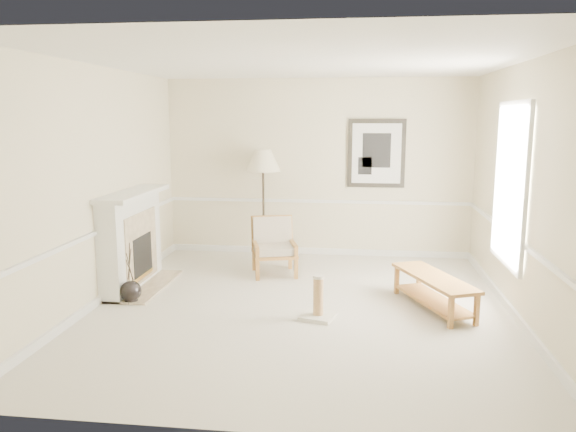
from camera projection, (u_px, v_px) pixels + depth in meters
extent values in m
plane|color=silver|center=(300.00, 308.00, 6.79)|extent=(5.50, 5.50, 0.00)
cube|color=beige|center=(318.00, 168.00, 9.23)|extent=(5.00, 0.04, 2.90)
cube|color=beige|center=(260.00, 240.00, 3.85)|extent=(5.00, 0.04, 2.90)
cube|color=beige|center=(97.00, 186.00, 6.85)|extent=(0.04, 5.50, 2.90)
cube|color=beige|center=(524.00, 193.00, 6.23)|extent=(0.04, 5.50, 2.90)
cube|color=white|center=(301.00, 61.00, 6.29)|extent=(5.00, 5.50, 0.04)
cube|color=white|center=(317.00, 251.00, 9.45)|extent=(4.95, 0.04, 0.10)
cube|color=white|center=(317.00, 201.00, 9.30)|extent=(4.95, 0.04, 0.05)
cube|color=white|center=(511.00, 184.00, 6.62)|extent=(0.03, 1.20, 1.80)
cube|color=white|center=(510.00, 184.00, 6.62)|extent=(0.05, 1.34, 1.94)
cube|color=black|center=(376.00, 153.00, 9.04)|extent=(0.92, 0.04, 1.10)
cube|color=white|center=(376.00, 154.00, 9.01)|extent=(0.78, 0.01, 0.96)
cube|color=black|center=(377.00, 150.00, 9.00)|extent=(0.45, 0.01, 0.55)
cube|color=white|center=(131.00, 242.00, 7.56)|extent=(0.28, 1.50, 1.25)
cube|color=white|center=(132.00, 194.00, 7.44)|extent=(0.46, 1.64, 0.06)
cube|color=#C6B28E|center=(142.00, 247.00, 7.55)|extent=(0.02, 1.05, 0.95)
cube|color=black|center=(143.00, 257.00, 7.58)|extent=(0.02, 0.62, 0.58)
cube|color=gold|center=(144.00, 275.00, 7.62)|extent=(0.01, 0.66, 0.05)
cube|color=#C6B28E|center=(144.00, 286.00, 7.65)|extent=(0.60, 1.50, 0.03)
sphere|color=black|center=(131.00, 291.00, 6.96)|extent=(0.26, 0.26, 0.26)
cylinder|color=black|center=(131.00, 300.00, 6.98)|extent=(0.17, 0.17, 0.08)
cylinder|color=black|center=(129.00, 264.00, 6.90)|extent=(0.10, 0.08, 0.41)
cylinder|color=black|center=(130.00, 267.00, 6.91)|extent=(0.12, 0.09, 0.34)
cylinder|color=black|center=(129.00, 262.00, 6.90)|extent=(0.06, 0.04, 0.49)
cube|color=#966230|center=(258.00, 269.00, 7.91)|extent=(0.07, 0.07, 0.34)
cube|color=#966230|center=(254.00, 259.00, 8.44)|extent=(0.07, 0.07, 0.34)
cube|color=#966230|center=(296.00, 267.00, 7.99)|extent=(0.07, 0.07, 0.34)
cube|color=#966230|center=(290.00, 258.00, 8.52)|extent=(0.07, 0.07, 0.34)
cube|color=#966230|center=(274.00, 254.00, 8.19)|extent=(0.77, 0.77, 0.04)
cube|color=#966230|center=(272.00, 231.00, 8.42)|extent=(0.64, 0.31, 0.49)
cube|color=#966230|center=(255.00, 244.00, 8.12)|extent=(0.22, 0.61, 0.04)
cube|color=#966230|center=(293.00, 243.00, 8.20)|extent=(0.22, 0.61, 0.04)
cube|color=silver|center=(274.00, 248.00, 8.18)|extent=(0.70, 0.70, 0.11)
cube|color=silver|center=(272.00, 231.00, 8.36)|extent=(0.59, 0.32, 0.44)
cylinder|color=black|center=(264.00, 256.00, 9.24)|extent=(0.29, 0.29, 0.03)
cylinder|color=black|center=(263.00, 208.00, 9.10)|extent=(0.04, 0.04, 1.60)
cone|color=#F9F4C7|center=(263.00, 160.00, 8.96)|extent=(0.64, 0.64, 0.35)
cube|color=#966230|center=(434.00, 278.00, 6.72)|extent=(0.94, 1.46, 0.04)
cube|color=#966230|center=(433.00, 300.00, 6.77)|extent=(0.85, 1.35, 0.03)
cube|color=#966230|center=(451.00, 313.00, 6.10)|extent=(0.07, 0.07, 0.36)
cube|color=#966230|center=(477.00, 310.00, 6.19)|extent=(0.07, 0.07, 0.36)
cube|color=#966230|center=(397.00, 280.00, 7.32)|extent=(0.07, 0.07, 0.36)
cube|color=#966230|center=(419.00, 278.00, 7.41)|extent=(0.07, 0.07, 0.36)
cube|color=white|center=(318.00, 316.00, 6.45)|extent=(0.44, 0.44, 0.05)
cylinder|color=tan|center=(318.00, 296.00, 6.41)|extent=(0.12, 0.12, 0.43)
cylinder|color=white|center=(318.00, 277.00, 6.37)|extent=(0.14, 0.14, 0.04)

